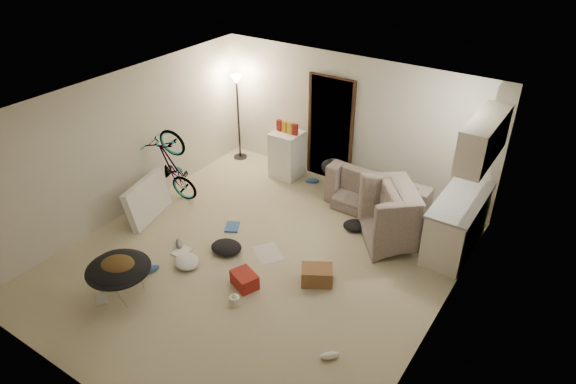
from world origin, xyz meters
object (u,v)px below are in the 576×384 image
Objects in this scene: kitchen_counter at (456,225)px; drink_case_b at (245,280)px; floor_lamp at (237,99)px; mini_fridge at (287,154)px; bicycle at (175,181)px; drink_case_a at (317,275)px; saucer_chair at (119,274)px; tv_box at (147,200)px; juicer at (235,300)px; armchair at (411,221)px; sofa at (381,195)px.

drink_case_b is (-2.22, -2.58, -0.33)m from kitchen_counter.
floor_lamp reaches higher than mini_fridge.
bicycle reaches higher than drink_case_a.
tv_box is at bearing 126.04° from saucer_chair.
drink_case_a is 1.26m from juicer.
bicycle is 3.10m from juicer.
kitchen_counter is at bearing -7.66° from floor_lamp.
saucer_chair is 1.64m from juicer.
kitchen_counter is 1.31× the size of armchair.
saucer_chair is at bearing -171.81° from drink_case_a.
tv_box is at bearing -113.91° from mini_fridge.
tv_box is at bearing 76.19° from armchair.
tv_box is (0.10, -2.70, -0.96)m from floor_lamp.
bicycle is 2.80m from drink_case_b.
sofa reaches higher than juicer.
kitchen_counter is 3.65m from juicer.
mini_fridge is (-2.89, 0.74, 0.09)m from armchair.
armchair is at bearing 79.34° from drink_case_b.
bicycle is 1.42× the size of tv_box.
juicer is at bearing -49.59° from drink_case_b.
drink_case_a is (2.16, 1.75, -0.25)m from saucer_chair.
kitchen_counter reaches higher than sofa.
floor_lamp is 1.70× the size of tv_box.
sofa is 4.17× the size of drink_case_a.
sofa is 3.12m from drink_case_b.
tv_box is at bearing 38.14° from sofa.
floor_lamp is 4.01× the size of drink_case_a.
bicycle is (-3.25, -1.83, 0.12)m from sofa.
mini_fridge is at bearing 135.58° from drink_case_b.
mini_fridge reaches higher than saucer_chair.
bicycle is (-4.06, -1.18, 0.02)m from armchair.
sofa is (-1.48, 0.45, -0.17)m from kitchen_counter.
kitchen_counter is 2.40m from drink_case_a.
bicycle is (-4.73, -1.38, -0.04)m from kitchen_counter.
floor_lamp is 4.70m from juicer.
drink_case_a is 1.17× the size of drink_case_b.
armchair is 1.08× the size of tv_box.
mini_fridge is at bearing 171.23° from kitchen_counter.
sofa is 8.92× the size of juicer.
armchair is 0.76× the size of bicycle.
kitchen_counter is at bearing -80.73° from bicycle.
kitchen_counter is 4.93m from bicycle.
kitchen_counter is at bearing 46.08° from saucer_chair.
armchair is 3.13m from juicer.
drink_case_a reaches higher than juicer.
tv_box is (-4.73, -2.05, -0.09)m from kitchen_counter.
bicycle is at bearing 148.85° from juicer.
saucer_chair reaches higher than drink_case_b.
saucer_chair is (-3.54, -3.68, -0.06)m from kitchen_counter.
tv_box reaches higher than saucer_chair.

